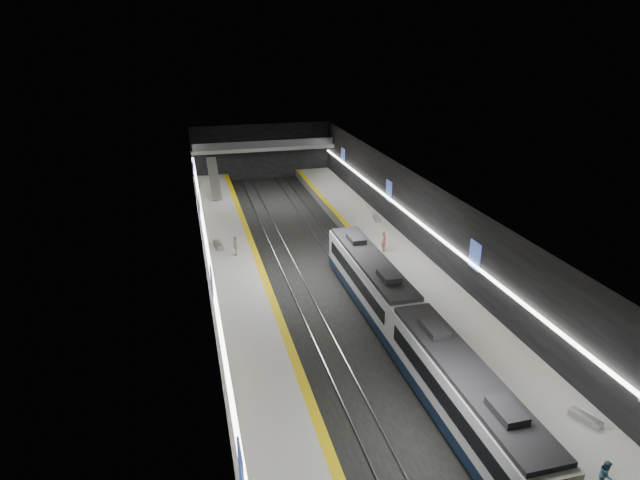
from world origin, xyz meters
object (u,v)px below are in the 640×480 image
object	(u,v)px
passenger_right_a	(384,241)
passenger_right_b	(606,475)
passenger_left_a	(235,246)
bench_right_far	(377,218)
train	(408,326)
escalator	(214,178)
bench_left_far	(218,245)
bench_right_near	(585,419)

from	to	relation	value
passenger_right_a	passenger_right_b	xyz separation A→B (m)	(-0.25, -28.96, -0.20)
passenger_left_a	passenger_right_b	bearing A→B (deg)	32.72
bench_right_far	passenger_right_a	world-z (taller)	passenger_right_a
train	escalator	bearing A→B (deg)	104.45
bench_left_far	bench_right_near	distance (m)	34.31
passenger_right_b	train	bearing A→B (deg)	62.61
passenger_right_a	bench_right_far	bearing A→B (deg)	0.95
train	bench_right_far	bearing A→B (deg)	74.64
train	passenger_left_a	world-z (taller)	train
bench_right_near	passenger_right_a	size ratio (longest dim) A/B	0.89
bench_right_far	train	bearing A→B (deg)	-98.31
bench_right_far	passenger_right_b	size ratio (longest dim) A/B	1.19
bench_right_far	passenger_right_b	xyz separation A→B (m)	(-2.64, -37.36, 0.54)
bench_right_near	passenger_right_b	xyz separation A→B (m)	(-2.27, -3.98, 0.56)
train	bench_right_near	xyz separation A→B (m)	(6.11, -9.79, -0.99)
train	passenger_left_a	xyz separation A→B (m)	(-9.60, 17.64, -0.24)
bench_right_near	bench_right_far	xyz separation A→B (m)	(0.37, 33.38, 0.01)
train	passenger_right_b	xyz separation A→B (m)	(3.84, -13.77, -0.43)
train	passenger_right_a	xyz separation A→B (m)	(4.09, 15.19, -0.23)
bench_right_near	passenger_left_a	xyz separation A→B (m)	(-15.71, 27.43, 0.74)
train	bench_right_near	distance (m)	11.58
bench_right_near	bench_right_far	world-z (taller)	bench_right_far
passenger_right_b	escalator	bearing A→B (deg)	61.78
passenger_right_b	bench_right_far	bearing A→B (deg)	42.99
bench_right_far	passenger_right_a	bearing A→B (deg)	-98.84
escalator	passenger_right_a	bearing A→B (deg)	-59.19
escalator	passenger_right_b	bearing A→B (deg)	-75.26
train	escalator	world-z (taller)	escalator
bench_left_far	bench_right_near	xyz separation A→B (m)	(17.18, -29.70, -0.04)
train	passenger_right_a	distance (m)	15.73
escalator	passenger_left_a	world-z (taller)	escalator
bench_left_far	bench_right_far	xyz separation A→B (m)	(17.55, 3.68, -0.03)
passenger_right_a	passenger_right_b	world-z (taller)	passenger_right_a
train	bench_right_near	size ratio (longest dim) A/B	17.54
escalator	bench_right_near	xyz separation A→B (m)	(16.11, -48.60, -1.69)
bench_left_far	passenger_right_a	distance (m)	15.89
escalator	passenger_right_a	world-z (taller)	escalator
escalator	bench_right_near	world-z (taller)	escalator
passenger_right_a	passenger_left_a	xyz separation A→B (m)	(-13.69, 2.45, -0.01)
bench_right_far	escalator	bearing A→B (deg)	144.32
bench_right_near	passenger_left_a	world-z (taller)	passenger_left_a
bench_right_far	passenger_left_a	world-z (taller)	passenger_left_a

